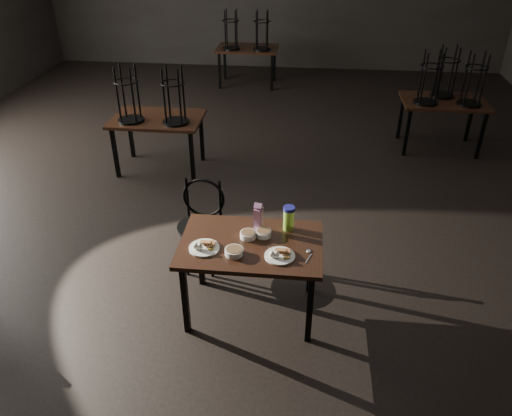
# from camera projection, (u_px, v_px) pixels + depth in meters

# --- Properties ---
(room) EXTENTS (12.00, 12.04, 3.22)m
(room) POSITION_uv_depth(u_px,v_px,m) (225.00, 2.00, 5.11)
(room) COLOR black
(room) RESTS_ON ground
(main_table) EXTENTS (1.20, 0.80, 0.75)m
(main_table) POSITION_uv_depth(u_px,v_px,m) (251.00, 250.00, 4.23)
(main_table) COLOR black
(main_table) RESTS_ON ground
(plate_left) EXTENTS (0.25, 0.25, 0.08)m
(plate_left) POSITION_uv_depth(u_px,v_px,m) (204.00, 247.00, 4.11)
(plate_left) COLOR white
(plate_left) RESTS_ON main_table
(plate_right) EXTENTS (0.25, 0.25, 0.08)m
(plate_right) POSITION_uv_depth(u_px,v_px,m) (279.00, 255.00, 4.01)
(plate_right) COLOR white
(plate_right) RESTS_ON main_table
(bowl_near) EXTENTS (0.14, 0.14, 0.05)m
(bowl_near) POSITION_uv_depth(u_px,v_px,m) (248.00, 235.00, 4.24)
(bowl_near) COLOR white
(bowl_near) RESTS_ON main_table
(bowl_far) EXTENTS (0.13, 0.13, 0.05)m
(bowl_far) POSITION_uv_depth(u_px,v_px,m) (263.00, 233.00, 4.27)
(bowl_far) COLOR white
(bowl_far) RESTS_ON main_table
(bowl_big) EXTENTS (0.15, 0.15, 0.05)m
(bowl_big) POSITION_uv_depth(u_px,v_px,m) (234.00, 251.00, 4.04)
(bowl_big) COLOR white
(bowl_big) RESTS_ON main_table
(juice_carton) EXTENTS (0.08, 0.08, 0.27)m
(juice_carton) POSITION_uv_depth(u_px,v_px,m) (258.00, 218.00, 4.29)
(juice_carton) COLOR #851869
(juice_carton) RESTS_ON main_table
(water_bottle) EXTENTS (0.13, 0.13, 0.23)m
(water_bottle) POSITION_uv_depth(u_px,v_px,m) (289.00, 218.00, 4.31)
(water_bottle) COLOR #A1DB40
(water_bottle) RESTS_ON main_table
(spoon) EXTENTS (0.06, 0.20, 0.01)m
(spoon) POSITION_uv_depth(u_px,v_px,m) (309.00, 252.00, 4.08)
(spoon) COLOR silver
(spoon) RESTS_ON main_table
(bentwood_chair) EXTENTS (0.45, 0.44, 0.93)m
(bentwood_chair) POSITION_uv_depth(u_px,v_px,m) (202.00, 218.00, 4.88)
(bentwood_chair) COLOR black
(bentwood_chair) RESTS_ON ground
(bg_table_left) EXTENTS (1.20, 0.80, 1.48)m
(bg_table_left) POSITION_uv_depth(u_px,v_px,m) (156.00, 119.00, 6.61)
(bg_table_left) COLOR black
(bg_table_left) RESTS_ON ground
(bg_table_right) EXTENTS (1.20, 0.80, 1.48)m
(bg_table_right) POSITION_uv_depth(u_px,v_px,m) (445.00, 99.00, 7.21)
(bg_table_right) COLOR black
(bg_table_right) RESTS_ON ground
(bg_table_far) EXTENTS (1.20, 0.80, 1.48)m
(bg_table_far) POSITION_uv_depth(u_px,v_px,m) (247.00, 48.00, 9.86)
(bg_table_far) COLOR black
(bg_table_far) RESTS_ON ground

